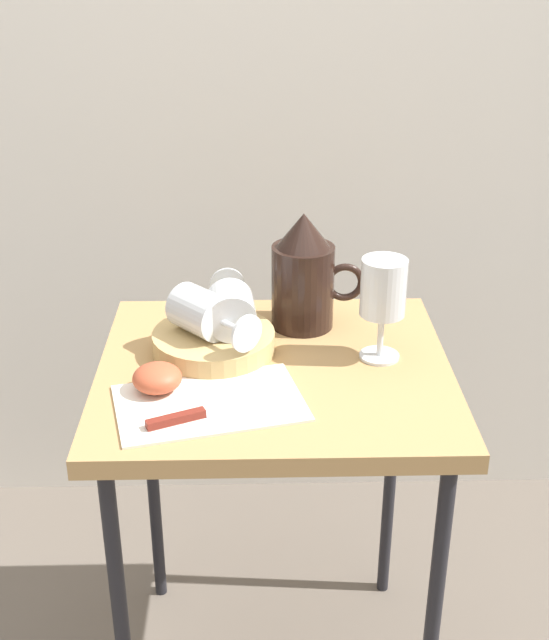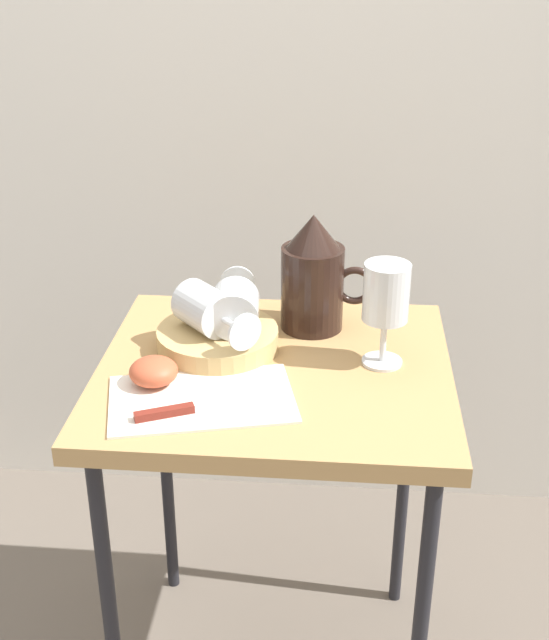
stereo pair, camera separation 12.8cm
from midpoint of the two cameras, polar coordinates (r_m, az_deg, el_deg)
curtain_drape at (r=1.79m, az=3.79°, el=13.07°), size 2.40×0.03×1.82m
table at (r=1.35m, az=2.73°, el=-5.60°), size 0.55×0.50×0.66m
linen_napkin at (r=1.23m, az=-1.99°, el=-5.47°), size 0.30×0.23×0.00m
basket_tray at (r=1.36m, az=-1.19°, el=-1.36°), size 0.20×0.20×0.03m
pitcher at (r=1.41m, az=5.24°, el=2.44°), size 0.16×0.11×0.20m
wine_glass_upright at (r=1.30m, az=10.40°, el=1.41°), size 0.07×0.07×0.17m
wine_glass_tipped_near at (r=1.34m, az=0.02°, el=0.82°), size 0.08×0.15×0.08m
wine_glass_tipped_far at (r=1.33m, az=-1.89°, el=0.65°), size 0.15×0.16×0.07m
apple_half_left at (r=1.26m, az=-5.34°, el=-3.58°), size 0.07×0.07×0.04m
knife at (r=1.19m, az=-2.74°, el=-6.15°), size 0.21×0.10×0.01m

